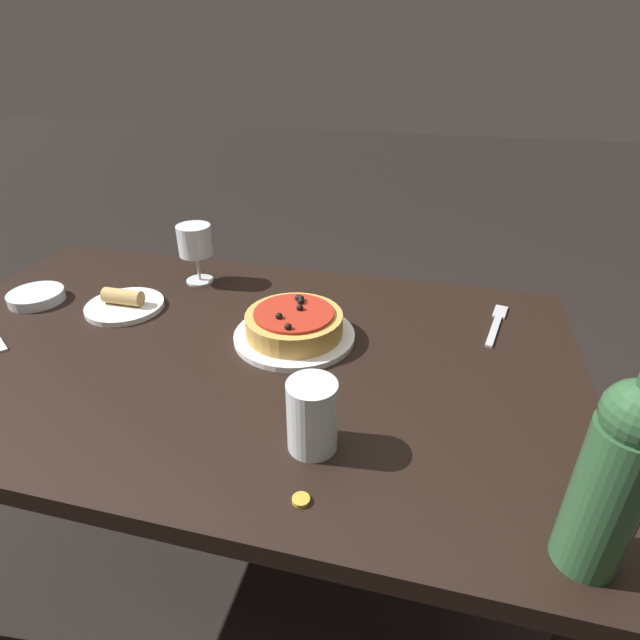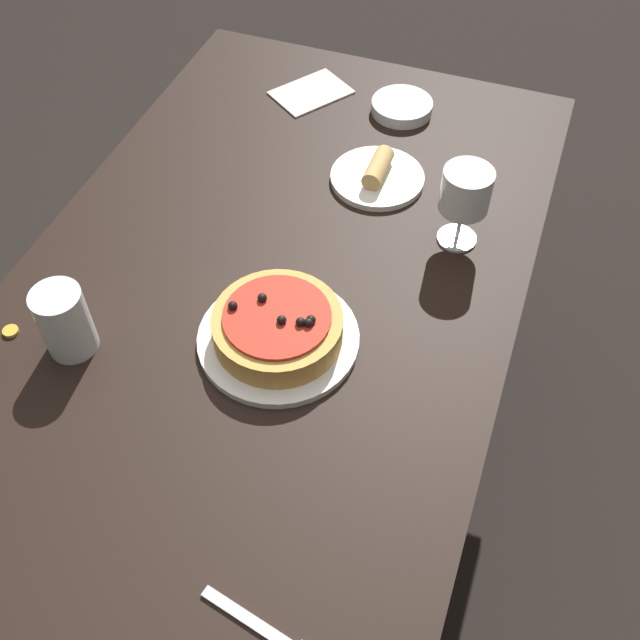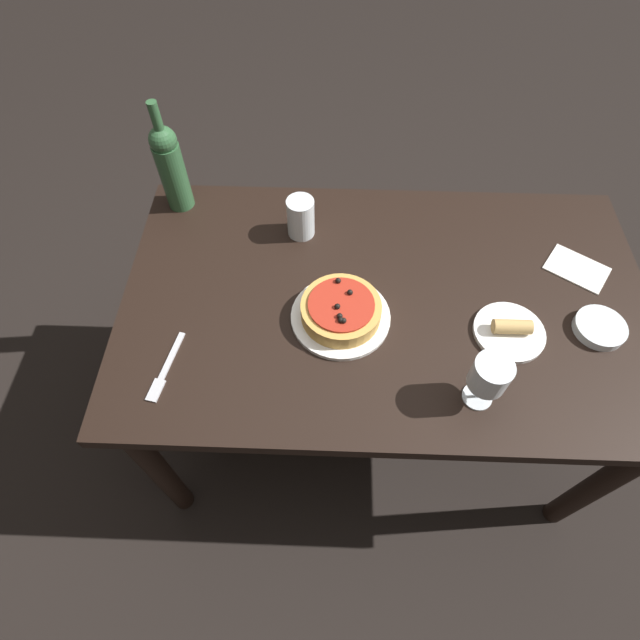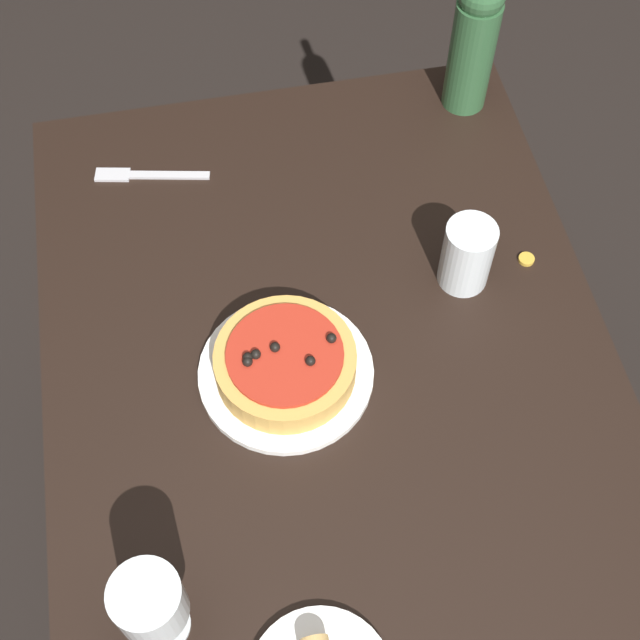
# 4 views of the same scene
# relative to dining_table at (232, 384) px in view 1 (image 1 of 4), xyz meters

# --- Properties ---
(ground_plane) EXTENTS (14.00, 14.00, 0.00)m
(ground_plane) POSITION_rel_dining_table_xyz_m (0.00, 0.00, -0.62)
(ground_plane) COLOR black
(dining_table) EXTENTS (1.34, 0.80, 0.70)m
(dining_table) POSITION_rel_dining_table_xyz_m (0.00, 0.00, 0.00)
(dining_table) COLOR black
(dining_table) RESTS_ON ground_plane
(dinner_plate) EXTENTS (0.24, 0.24, 0.01)m
(dinner_plate) POSITION_rel_dining_table_xyz_m (-0.12, -0.07, 0.10)
(dinner_plate) COLOR white
(dinner_plate) RESTS_ON dining_table
(pizza) EXTENTS (0.19, 0.19, 0.06)m
(pizza) POSITION_rel_dining_table_xyz_m (-0.12, -0.07, 0.13)
(pizza) COLOR gold
(pizza) RESTS_ON dinner_plate
(wine_glass) EXTENTS (0.08, 0.08, 0.14)m
(wine_glass) POSITION_rel_dining_table_xyz_m (0.19, -0.27, 0.19)
(wine_glass) COLOR silver
(wine_glass) RESTS_ON dining_table
(wine_bottle) EXTENTS (0.07, 0.07, 0.32)m
(wine_bottle) POSITION_rel_dining_table_xyz_m (-0.58, 0.32, 0.22)
(wine_bottle) COLOR #2D5633
(wine_bottle) RESTS_ON dining_table
(water_cup) EXTENTS (0.07, 0.07, 0.11)m
(water_cup) POSITION_rel_dining_table_xyz_m (-0.23, 0.22, 0.15)
(water_cup) COLOR silver
(water_cup) RESTS_ON dining_table
(side_bowl) EXTENTS (0.12, 0.12, 0.02)m
(side_bowl) POSITION_rel_dining_table_xyz_m (0.51, -0.08, 0.10)
(side_bowl) COLOR silver
(side_bowl) RESTS_ON dining_table
(fork) EXTENTS (0.06, 0.18, 0.00)m
(fork) POSITION_rel_dining_table_xyz_m (-0.52, -0.23, 0.09)
(fork) COLOR #B7B7BC
(fork) RESTS_ON dining_table
(side_plate) EXTENTS (0.17, 0.17, 0.05)m
(side_plate) POSITION_rel_dining_table_xyz_m (0.29, -0.10, 0.10)
(side_plate) COLOR white
(side_plate) RESTS_ON dining_table
(bottle_cap) EXTENTS (0.02, 0.02, 0.01)m
(bottle_cap) POSITION_rel_dining_table_xyz_m (-0.24, 0.32, 0.09)
(bottle_cap) COLOR gold
(bottle_cap) RESTS_ON dining_table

